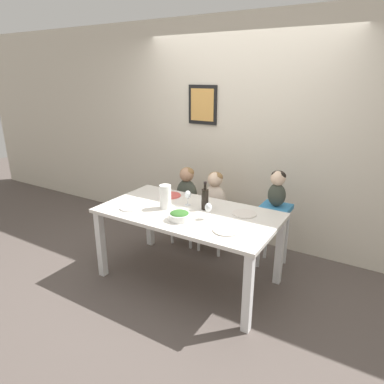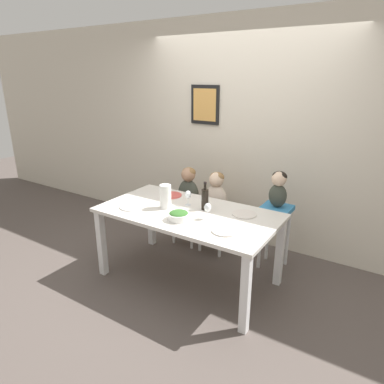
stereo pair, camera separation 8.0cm
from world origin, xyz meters
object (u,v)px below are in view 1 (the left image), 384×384
at_px(person_child_center, 215,193).
at_px(wine_glass_far, 188,195).
at_px(chair_right_highchair, 274,221).
at_px(dinner_plate_back_left, 170,195).
at_px(wine_bottle, 205,198).
at_px(dinner_plate_front_right, 226,230).
at_px(person_baby_right, 277,186).
at_px(salad_bowl_large, 179,216).
at_px(dinner_plate_front_left, 131,207).
at_px(chair_far_center, 214,220).
at_px(wine_glass_near, 208,208).
at_px(paper_towel_roll, 165,197).
at_px(dinner_plate_back_right, 244,214).
at_px(person_child_left, 187,187).
at_px(chair_far_left, 187,213).

height_order(person_child_center, wine_glass_far, person_child_center).
height_order(chair_right_highchair, dinner_plate_back_left, dinner_plate_back_left).
relative_size(wine_glass_far, dinner_plate_back_left, 0.67).
height_order(wine_bottle, dinner_plate_front_right, wine_bottle).
height_order(person_baby_right, dinner_plate_front_right, person_baby_right).
height_order(person_baby_right, salad_bowl_large, person_baby_right).
bearing_deg(dinner_plate_front_left, wine_glass_far, 39.47).
relative_size(chair_far_center, wine_glass_near, 3.01).
xyz_separation_m(person_child_center, dinner_plate_back_left, (-0.33, -0.43, 0.04)).
bearing_deg(person_child_center, chair_right_highchair, -0.10).
bearing_deg(person_baby_right, dinner_plate_back_left, -157.82).
height_order(wine_bottle, dinner_plate_back_left, wine_bottle).
bearing_deg(chair_far_center, salad_bowl_large, -82.82).
height_order(chair_right_highchair, dinner_plate_front_left, dinner_plate_front_left).
bearing_deg(salad_bowl_large, paper_towel_roll, 148.04).
xyz_separation_m(chair_far_center, dinner_plate_front_left, (-0.46, -0.94, 0.38)).
xyz_separation_m(wine_glass_near, dinner_plate_back_left, (-0.67, 0.34, -0.10)).
relative_size(wine_glass_near, wine_glass_far, 1.00).
bearing_deg(dinner_plate_front_left, dinner_plate_back_right, 22.89).
distance_m(dinner_plate_back_left, dinner_plate_front_right, 1.05).
relative_size(chair_right_highchair, person_child_left, 1.40).
relative_size(wine_glass_far, salad_bowl_large, 0.76).
xyz_separation_m(chair_right_highchair, wine_glass_far, (-0.75, -0.57, 0.33)).
xyz_separation_m(person_baby_right, wine_glass_near, (-0.40, -0.77, -0.06)).
height_order(paper_towel_roll, wine_glass_near, paper_towel_roll).
relative_size(chair_far_center, paper_towel_roll, 1.94).
distance_m(person_child_left, salad_bowl_large, 1.07).
bearing_deg(chair_right_highchair, wine_bottle, -132.92).
bearing_deg(paper_towel_roll, person_child_left, 106.47).
distance_m(person_child_left, paper_towel_roll, 0.81).
distance_m(chair_far_left, person_child_left, 0.34).
bearing_deg(chair_right_highchair, wine_glass_far, -142.74).
xyz_separation_m(chair_far_center, wine_bottle, (0.19, -0.58, 0.49)).
bearing_deg(person_child_center, dinner_plate_front_right, -57.30).
bearing_deg(chair_right_highchair, paper_towel_roll, -139.65).
xyz_separation_m(chair_right_highchair, dinner_plate_front_left, (-1.20, -0.94, 0.23)).
bearing_deg(dinner_plate_front_right, salad_bowl_large, -178.97).
bearing_deg(person_child_left, person_child_center, 0.00).
bearing_deg(person_baby_right, wine_bottle, -132.83).
distance_m(paper_towel_roll, dinner_plate_back_left, 0.39).
distance_m(chair_right_highchair, dinner_plate_front_left, 1.54).
bearing_deg(dinner_plate_back_right, wine_bottle, -167.64).
relative_size(chair_far_center, dinner_plate_back_right, 2.01).
relative_size(person_child_left, wine_glass_far, 3.27).
relative_size(wine_bottle, wine_glass_near, 1.85).
xyz_separation_m(person_child_left, person_child_center, (0.39, 0.00, 0.00)).
xyz_separation_m(chair_far_left, chair_far_center, (0.39, 0.00, 0.00)).
bearing_deg(paper_towel_roll, dinner_plate_front_left, -149.45).
distance_m(chair_far_center, person_child_left, 0.52).
distance_m(dinner_plate_front_left, dinner_plate_back_right, 1.13).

